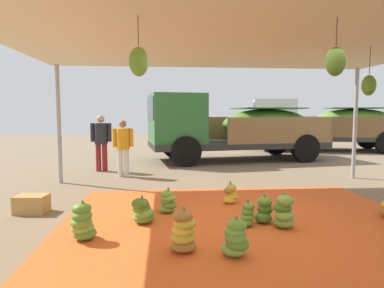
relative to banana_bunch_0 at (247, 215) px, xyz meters
name	(u,v)px	position (x,y,z in m)	size (l,w,h in m)	color
ground_plane	(214,183)	(-0.02, 3.20, -0.18)	(40.00, 40.00, 0.00)	#7F6B51
tarp_orange	(243,222)	(-0.02, 0.20, -0.17)	(5.69, 4.54, 0.01)	#E05B23
tent_canopy	(247,35)	(-0.01, 0.11, 2.69)	(8.00, 7.00, 2.96)	#9EA0A5
banana_bunch_0	(247,215)	(0.00, 0.00, 0.00)	(0.32, 0.32, 0.41)	#518428
banana_bunch_2	(236,239)	(-0.40, -1.02, 0.04)	(0.42, 0.40, 0.48)	#75A83D
banana_bunch_3	(168,202)	(-1.19, 0.78, 0.01)	(0.40, 0.38, 0.44)	#60932D
banana_bunch_4	(143,211)	(-1.59, 0.25, 0.02)	(0.45, 0.45, 0.44)	#518428
banana_bunch_6	(264,210)	(0.30, 0.14, 0.02)	(0.38, 0.39, 0.44)	#477523
banana_bunch_7	(183,232)	(-1.02, -0.83, 0.07)	(0.41, 0.44, 0.56)	#996628
banana_bunch_8	(284,212)	(0.52, -0.14, 0.07)	(0.40, 0.40, 0.54)	#75A83D
banana_bunch_9	(83,223)	(-2.35, -0.37, 0.07)	(0.46, 0.46, 0.55)	#518428
banana_bunch_10	(230,194)	(0.00, 1.27, 0.00)	(0.35, 0.33, 0.42)	gold
cargo_truck_main	(232,127)	(1.24, 7.17, 1.06)	(6.65, 3.32, 2.40)	#2D2D2D
cargo_truck_far	(322,124)	(6.18, 10.16, 1.08)	(7.10, 3.86, 2.40)	#2D2D2D
worker_0	(101,139)	(-3.13, 5.14, 0.81)	(0.62, 0.38, 1.68)	maroon
worker_1	(123,144)	(-2.38, 4.22, 0.72)	(0.57, 0.35, 1.54)	silver
crate_1	(32,204)	(-3.54, 1.00, -0.02)	(0.52, 0.37, 0.31)	#B78947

